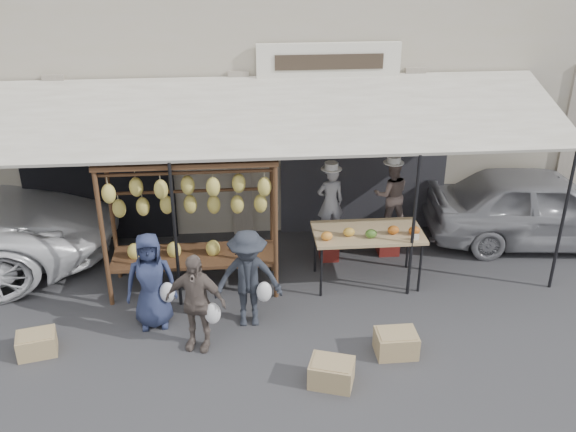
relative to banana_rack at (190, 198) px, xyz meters
name	(u,v)px	position (x,y,z in m)	size (l,w,h in m)	color
ground_plane	(249,347)	(0.79, -1.60, -1.56)	(90.00, 90.00, 0.00)	#2D2D30
shophouse	(235,5)	(0.79, 4.89, 2.08)	(24.00, 6.15, 7.30)	#ACA293
awning	(241,117)	(0.80, 0.68, 1.01)	(10.00, 2.35, 2.92)	silver
banana_rack	(190,198)	(0.00, 0.00, 0.00)	(2.60, 0.90, 2.24)	#3B2513
produce_table	(368,234)	(2.71, -0.06, -0.70)	(1.70, 0.90, 1.04)	tan
vendor_left	(330,202)	(2.23, 0.76, -0.50)	(0.45, 0.30, 1.24)	gray
vendor_right	(391,195)	(3.28, 0.89, -0.46)	(0.59, 0.46, 1.21)	#6E5C55
customer_left	(151,281)	(-0.54, -0.93, -0.84)	(0.71, 0.46, 1.44)	#262E4D
customer_mid	(195,302)	(0.10, -1.50, -0.85)	(0.83, 0.35, 1.42)	#63564E
customer_right	(248,279)	(0.81, -1.03, -0.82)	(0.96, 0.55, 1.49)	#242830
stool_left	(329,247)	(2.23, 0.76, -1.34)	(0.31, 0.31, 0.44)	maroon
stool_right	(388,240)	(3.28, 0.89, -1.31)	(0.35, 0.35, 0.49)	maroon
crate_near_a	(331,373)	(1.80, -2.43, -1.40)	(0.54, 0.41, 0.32)	tan
crate_near_b	(396,343)	(2.76, -1.90, -1.40)	(0.54, 0.41, 0.33)	tan
crate_far	(37,344)	(-2.05, -1.48, -1.41)	(0.50, 0.38, 0.30)	tan
sedan	(542,207)	(6.05, 1.08, -0.88)	(1.61, 4.01, 1.37)	gray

